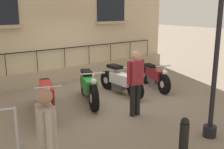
{
  "coord_description": "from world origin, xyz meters",
  "views": [
    {
      "loc": [
        6.6,
        -4.76,
        2.68
      ],
      "look_at": [
        0.45,
        0.0,
        0.8
      ],
      "focal_mm": 44.18,
      "sensor_mm": 36.0,
      "label": 1
    }
  ],
  "objects_px": {
    "motorcycle_red": "(47,96)",
    "motorcycle_white": "(121,81)",
    "bollard": "(184,141)",
    "pedestrian_walking": "(135,80)",
    "motorcycle_maroon": "(154,77)",
    "pedestrian_standing": "(47,139)",
    "motorcycle_green": "(89,88)"
  },
  "relations": [
    {
      "from": "motorcycle_green",
      "to": "pedestrian_standing",
      "type": "height_order",
      "value": "pedestrian_standing"
    },
    {
      "from": "motorcycle_green",
      "to": "motorcycle_maroon",
      "type": "bearing_deg",
      "value": 86.71
    },
    {
      "from": "motorcycle_white",
      "to": "motorcycle_green",
      "type": "bearing_deg",
      "value": -88.9
    },
    {
      "from": "motorcycle_green",
      "to": "pedestrian_walking",
      "type": "distance_m",
      "value": 1.69
    },
    {
      "from": "motorcycle_red",
      "to": "motorcycle_white",
      "type": "bearing_deg",
      "value": 92.14
    },
    {
      "from": "bollard",
      "to": "pedestrian_walking",
      "type": "relative_size",
      "value": 0.53
    },
    {
      "from": "pedestrian_standing",
      "to": "pedestrian_walking",
      "type": "xyz_separation_m",
      "value": [
        -1.6,
        3.11,
        0.01
      ]
    },
    {
      "from": "motorcycle_green",
      "to": "pedestrian_walking",
      "type": "xyz_separation_m",
      "value": [
        1.57,
        0.38,
        0.5
      ]
    },
    {
      "from": "motorcycle_white",
      "to": "bollard",
      "type": "distance_m",
      "value": 4.17
    },
    {
      "from": "motorcycle_maroon",
      "to": "motorcycle_red",
      "type": "bearing_deg",
      "value": -91.1
    },
    {
      "from": "pedestrian_standing",
      "to": "pedestrian_walking",
      "type": "height_order",
      "value": "pedestrian_walking"
    },
    {
      "from": "motorcycle_red",
      "to": "bollard",
      "type": "height_order",
      "value": "motorcycle_red"
    },
    {
      "from": "motorcycle_red",
      "to": "motorcycle_green",
      "type": "height_order",
      "value": "motorcycle_green"
    },
    {
      "from": "motorcycle_red",
      "to": "bollard",
      "type": "relative_size",
      "value": 2.44
    },
    {
      "from": "bollard",
      "to": "pedestrian_standing",
      "type": "xyz_separation_m",
      "value": [
        -0.61,
        -2.23,
        0.49
      ]
    },
    {
      "from": "motorcycle_green",
      "to": "motorcycle_white",
      "type": "bearing_deg",
      "value": 91.1
    },
    {
      "from": "bollard",
      "to": "motorcycle_red",
      "type": "bearing_deg",
      "value": -167.38
    },
    {
      "from": "motorcycle_maroon",
      "to": "bollard",
      "type": "xyz_separation_m",
      "value": [
        3.63,
        -3.06,
        0.04
      ]
    },
    {
      "from": "motorcycle_red",
      "to": "motorcycle_maroon",
      "type": "height_order",
      "value": "motorcycle_red"
    },
    {
      "from": "motorcycle_red",
      "to": "motorcycle_maroon",
      "type": "bearing_deg",
      "value": 88.9
    },
    {
      "from": "motorcycle_green",
      "to": "bollard",
      "type": "bearing_deg",
      "value": -7.65
    },
    {
      "from": "motorcycle_red",
      "to": "motorcycle_green",
      "type": "distance_m",
      "value": 1.34
    },
    {
      "from": "motorcycle_maroon",
      "to": "pedestrian_standing",
      "type": "relative_size",
      "value": 1.16
    },
    {
      "from": "motorcycle_red",
      "to": "pedestrian_walking",
      "type": "height_order",
      "value": "pedestrian_walking"
    },
    {
      "from": "motorcycle_red",
      "to": "motorcycle_white",
      "type": "relative_size",
      "value": 1.05
    },
    {
      "from": "pedestrian_walking",
      "to": "motorcycle_maroon",
      "type": "bearing_deg",
      "value": 123.08
    },
    {
      "from": "motorcycle_red",
      "to": "pedestrian_walking",
      "type": "distance_m",
      "value": 2.32
    },
    {
      "from": "motorcycle_white",
      "to": "bollard",
      "type": "height_order",
      "value": "motorcycle_white"
    },
    {
      "from": "bollard",
      "to": "pedestrian_walking",
      "type": "distance_m",
      "value": 2.43
    },
    {
      "from": "motorcycle_red",
      "to": "bollard",
      "type": "bearing_deg",
      "value": 12.62
    },
    {
      "from": "motorcycle_white",
      "to": "pedestrian_walking",
      "type": "height_order",
      "value": "pedestrian_walking"
    },
    {
      "from": "motorcycle_green",
      "to": "pedestrian_walking",
      "type": "bearing_deg",
      "value": 13.48
    }
  ]
}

